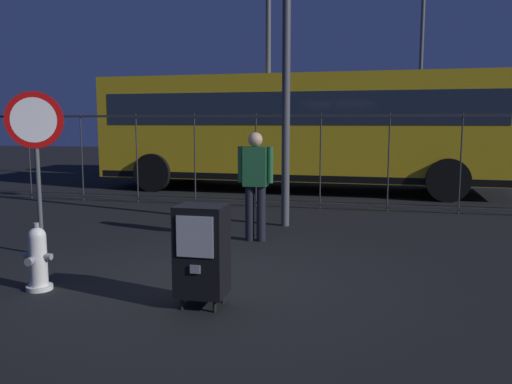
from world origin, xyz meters
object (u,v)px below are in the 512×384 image
bus_far (302,125)px  street_light_far_left (268,23)px  fire_hydrant (38,259)px  newspaper_box_primary (202,250)px  street_light_near_right (421,64)px  bus_near (299,126)px  pedestrian (255,180)px  stop_sign (35,139)px

bus_far → street_light_far_left: street_light_far_left is taller
fire_hydrant → newspaper_box_primary: (1.91, -0.10, 0.22)m
street_light_near_right → street_light_far_left: (-4.36, -6.08, 0.55)m
bus_near → street_light_near_right: (3.47, 6.29, 2.18)m
pedestrian → bus_far: bearing=94.1°
fire_hydrant → street_light_near_right: (4.98, 15.46, 3.54)m
newspaper_box_primary → street_light_far_left: street_light_far_left is taller
pedestrian → bus_near: (-0.25, 6.27, 0.76)m
stop_sign → street_light_far_left: 8.64m
fire_hydrant → pedestrian: 3.44m
street_light_near_right → street_light_far_left: 7.50m
bus_far → street_light_near_right: (3.95, 2.32, 2.18)m
stop_sign → street_light_near_right: street_light_near_right is taller
stop_sign → fire_hydrant: bearing=-56.0°
stop_sign → street_light_near_right: (5.90, 14.09, 2.29)m
bus_far → pedestrian: bearing=-93.1°
bus_far → street_light_near_right: bearing=23.3°
pedestrian → bus_far: size_ratio=0.16×
fire_hydrant → bus_near: bus_near is taller
stop_sign → street_light_near_right: size_ratio=0.33×
pedestrian → stop_sign: bearing=-150.3°
street_light_far_left → bus_near: bearing=-13.1°
bus_near → fire_hydrant: bearing=-97.8°
newspaper_box_primary → bus_near: bearing=92.5°
stop_sign → street_light_near_right: 15.44m
fire_hydrant → newspaper_box_primary: 1.93m
bus_near → bus_far: same height
fire_hydrant → pedestrian: size_ratio=0.45×
stop_sign → street_light_far_left: size_ratio=0.29×
street_light_far_left → bus_far: bearing=83.7°
newspaper_box_primary → street_light_far_left: 10.32m
stop_sign → bus_far: size_ratio=0.21×
pedestrian → bus_near: bearing=92.3°
stop_sign → bus_near: bearing=72.7°
fire_hydrant → stop_sign: (-0.92, 1.37, 1.25)m
newspaper_box_primary → street_light_far_left: bearing=97.8°
newspaper_box_primary → bus_far: (-0.88, 13.24, 1.14)m
pedestrian → street_light_far_left: bearing=100.0°
stop_sign → pedestrian: stop_sign is taller
stop_sign → bus_near: size_ratio=0.21×
bus_near → street_light_far_left: street_light_far_left is taller
pedestrian → street_light_near_right: bearing=75.6°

